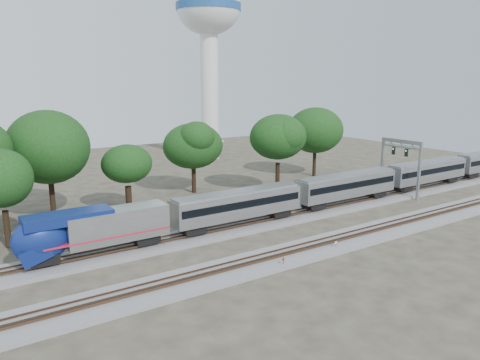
% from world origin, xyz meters
% --- Properties ---
extents(ground, '(160.00, 160.00, 0.00)m').
position_xyz_m(ground, '(0.00, 0.00, 0.00)').
color(ground, '#383328').
rests_on(ground, ground).
extents(track_far, '(160.00, 5.00, 0.73)m').
position_xyz_m(track_far, '(0.00, 6.00, 0.21)').
color(track_far, slate).
rests_on(track_far, ground).
extents(track_near, '(160.00, 5.00, 0.73)m').
position_xyz_m(track_near, '(0.00, -4.00, 0.21)').
color(track_near, slate).
rests_on(track_near, ground).
extents(train, '(103.25, 2.94, 4.34)m').
position_xyz_m(train, '(30.84, 6.00, 3.07)').
color(train, silver).
rests_on(train, ground).
extents(switch_stand_red, '(0.32, 0.09, 1.01)m').
position_xyz_m(switch_stand_red, '(1.23, -5.91, 0.65)').
color(switch_stand_red, '#512D19').
rests_on(switch_stand_red, ground).
extents(switch_stand_white, '(0.32, 0.06, 1.00)m').
position_xyz_m(switch_stand_white, '(8.57, -5.33, 0.64)').
color(switch_stand_white, '#512D19').
rests_on(switch_stand_white, ground).
extents(switch_lever, '(0.57, 0.45, 0.30)m').
position_xyz_m(switch_lever, '(6.36, -5.48, 0.15)').
color(switch_lever, '#512D19').
rests_on(switch_lever, ground).
extents(water_tower, '(13.47, 13.47, 37.29)m').
position_xyz_m(water_tower, '(26.44, 50.78, 27.63)').
color(water_tower, silver).
rests_on(water_tower, ground).
extents(signal_gantry, '(0.59, 6.96, 8.47)m').
position_xyz_m(signal_gantry, '(32.90, 6.00, 6.17)').
color(signal_gantry, gray).
rests_on(signal_gantry, ground).
extents(tree_2, '(7.48, 7.48, 10.54)m').
position_xyz_m(tree_2, '(-19.09, 14.19, 7.34)').
color(tree_2, black).
rests_on(tree_2, ground).
extents(tree_3, '(9.23, 9.23, 13.02)m').
position_xyz_m(tree_3, '(-12.84, 22.14, 9.07)').
color(tree_3, black).
rests_on(tree_3, ground).
extents(tree_4, '(6.56, 6.56, 9.25)m').
position_xyz_m(tree_4, '(-3.87, 19.91, 6.43)').
color(tree_4, black).
rests_on(tree_4, ground).
extents(tree_5, '(7.37, 7.37, 10.39)m').
position_xyz_m(tree_5, '(8.35, 24.71, 7.23)').
color(tree_5, black).
rests_on(tree_5, ground).
extents(tree_6, '(8.78, 8.78, 12.37)m').
position_xyz_m(tree_6, '(18.89, 17.42, 8.62)').
color(tree_6, black).
rests_on(tree_6, ground).
extents(tree_7, '(8.37, 8.37, 11.81)m').
position_xyz_m(tree_7, '(32.35, 23.85, 8.22)').
color(tree_7, black).
rests_on(tree_7, ground).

